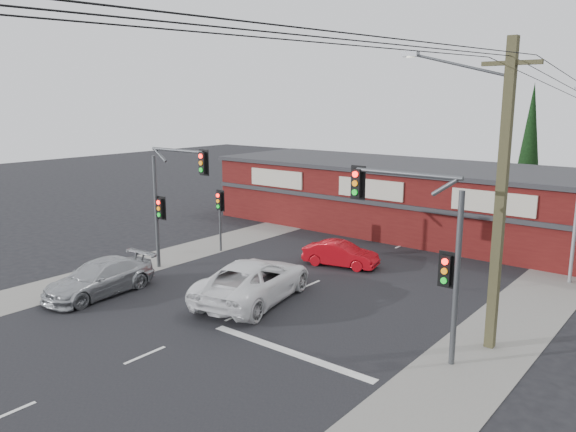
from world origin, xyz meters
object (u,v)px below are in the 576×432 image
Objects in this scene: white_suv at (254,280)px; utility_pole at (497,187)px; red_sedan at (341,254)px; shop_building at (417,198)px; silver_suv at (99,278)px.

white_suv is 10.23m from utility_pole.
white_suv is 6.29m from red_sedan.
red_sedan is 9.40m from shop_building.
utility_pole reaches higher than white_suv.
red_sedan is at bearing -103.22° from white_suv.
red_sedan is at bearing 152.01° from utility_pole.
red_sedan is 11.16m from utility_pole.
white_suv reaches higher than red_sedan.
shop_building reaches higher than red_sedan.
utility_pole is at bearing -130.33° from red_sedan.
red_sedan is (5.71, 9.84, -0.11)m from silver_suv.
red_sedan is (0.14, 6.28, -0.24)m from white_suv.
silver_suv is at bearing -105.36° from shop_building.
white_suv is 0.23× the size of shop_building.
utility_pole is (9.36, -14.00, 3.26)m from shop_building.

